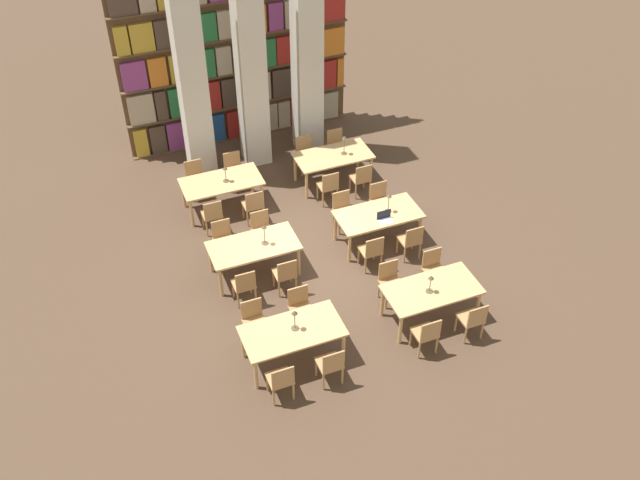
# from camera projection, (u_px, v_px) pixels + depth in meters

# --- Properties ---
(ground_plane) EXTENTS (40.00, 40.00, 0.00)m
(ground_plane) POSITION_uv_depth(u_px,v_px,m) (316.00, 258.00, 15.18)
(ground_plane) COLOR #4C3828
(bookshelf_bank) EXTENTS (5.81, 0.35, 5.50)m
(bookshelf_bank) POSITION_uv_depth(u_px,v_px,m) (235.00, 43.00, 17.25)
(bookshelf_bank) COLOR brown
(bookshelf_bank) RESTS_ON ground_plane
(pillar_left) EXTENTS (0.62, 0.62, 6.00)m
(pillar_left) POSITION_uv_depth(u_px,v_px,m) (189.00, 59.00, 15.72)
(pillar_left) COLOR beige
(pillar_left) RESTS_ON ground_plane
(pillar_center) EXTENTS (0.62, 0.62, 6.00)m
(pillar_center) POSITION_uv_depth(u_px,v_px,m) (249.00, 48.00, 16.12)
(pillar_center) COLOR beige
(pillar_center) RESTS_ON ground_plane
(pillar_right) EXTENTS (0.62, 0.62, 6.00)m
(pillar_right) POSITION_uv_depth(u_px,v_px,m) (307.00, 38.00, 16.52)
(pillar_right) COLOR beige
(pillar_right) RESTS_ON ground_plane
(reading_table_0) EXTENTS (1.81, 0.93, 0.77)m
(reading_table_0) POSITION_uv_depth(u_px,v_px,m) (292.00, 334.00, 12.62)
(reading_table_0) COLOR tan
(reading_table_0) RESTS_ON ground_plane
(chair_0) EXTENTS (0.42, 0.40, 0.89)m
(chair_0) POSITION_uv_depth(u_px,v_px,m) (281.00, 380.00, 12.08)
(chair_0) COLOR tan
(chair_0) RESTS_ON ground_plane
(chair_1) EXTENTS (0.42, 0.40, 0.89)m
(chair_1) POSITION_uv_depth(u_px,v_px,m) (254.00, 320.00, 13.14)
(chair_1) COLOR tan
(chair_1) RESTS_ON ground_plane
(chair_2) EXTENTS (0.42, 0.40, 0.89)m
(chair_2) POSITION_uv_depth(u_px,v_px,m) (331.00, 364.00, 12.34)
(chair_2) COLOR tan
(chair_2) RESTS_ON ground_plane
(chair_3) EXTENTS (0.42, 0.40, 0.89)m
(chair_3) POSITION_uv_depth(u_px,v_px,m) (300.00, 307.00, 13.40)
(chair_3) COLOR tan
(chair_3) RESTS_ON ground_plane
(desk_lamp_0) EXTENTS (0.14, 0.14, 0.45)m
(desk_lamp_0) POSITION_uv_depth(u_px,v_px,m) (295.00, 317.00, 12.40)
(desk_lamp_0) COLOR brown
(desk_lamp_0) RESTS_ON reading_table_0
(reading_table_1) EXTENTS (1.81, 0.93, 0.77)m
(reading_table_1) POSITION_uv_depth(u_px,v_px,m) (432.00, 292.00, 13.42)
(reading_table_1) COLOR tan
(reading_table_1) RESTS_ON ground_plane
(chair_4) EXTENTS (0.42, 0.40, 0.89)m
(chair_4) POSITION_uv_depth(u_px,v_px,m) (427.00, 334.00, 12.88)
(chair_4) COLOR tan
(chair_4) RESTS_ON ground_plane
(chair_5) EXTENTS (0.42, 0.40, 0.89)m
(chair_5) POSITION_uv_depth(u_px,v_px,m) (390.00, 281.00, 13.94)
(chair_5) COLOR tan
(chair_5) RESTS_ON ground_plane
(chair_6) EXTENTS (0.42, 0.40, 0.89)m
(chair_6) POSITION_uv_depth(u_px,v_px,m) (473.00, 319.00, 13.15)
(chair_6) COLOR tan
(chair_6) RESTS_ON ground_plane
(chair_7) EXTENTS (0.42, 0.40, 0.89)m
(chair_7) POSITION_uv_depth(u_px,v_px,m) (433.00, 268.00, 14.21)
(chair_7) COLOR tan
(chair_7) RESTS_ON ground_plane
(desk_lamp_1) EXTENTS (0.14, 0.14, 0.40)m
(desk_lamp_1) POSITION_uv_depth(u_px,v_px,m) (431.00, 281.00, 13.14)
(desk_lamp_1) COLOR brown
(desk_lamp_1) RESTS_ON reading_table_1
(reading_table_2) EXTENTS (1.81, 0.93, 0.77)m
(reading_table_2) POSITION_uv_depth(u_px,v_px,m) (254.00, 248.00, 14.38)
(reading_table_2) COLOR tan
(reading_table_2) RESTS_ON ground_plane
(chair_8) EXTENTS (0.42, 0.40, 0.89)m
(chair_8) POSITION_uv_depth(u_px,v_px,m) (244.00, 285.00, 13.85)
(chair_8) COLOR tan
(chair_8) RESTS_ON ground_plane
(chair_9) EXTENTS (0.42, 0.40, 0.89)m
(chair_9) POSITION_uv_depth(u_px,v_px,m) (223.00, 239.00, 14.91)
(chair_9) COLOR tan
(chair_9) RESTS_ON ground_plane
(chair_10) EXTENTS (0.42, 0.40, 0.89)m
(chair_10) POSITION_uv_depth(u_px,v_px,m) (285.00, 274.00, 14.10)
(chair_10) COLOR tan
(chair_10) RESTS_ON ground_plane
(chair_11) EXTENTS (0.42, 0.40, 0.89)m
(chair_11) POSITION_uv_depth(u_px,v_px,m) (262.00, 229.00, 15.15)
(chair_11) COLOR tan
(chair_11) RESTS_ON ground_plane
(desk_lamp_2) EXTENTS (0.14, 0.14, 0.48)m
(desk_lamp_2) POSITION_uv_depth(u_px,v_px,m) (264.00, 231.00, 14.16)
(desk_lamp_2) COLOR brown
(desk_lamp_2) RESTS_ON reading_table_2
(reading_table_3) EXTENTS (1.81, 0.93, 0.77)m
(reading_table_3) POSITION_uv_depth(u_px,v_px,m) (378.00, 217.00, 15.16)
(reading_table_3) COLOR tan
(reading_table_3) RESTS_ON ground_plane
(chair_12) EXTENTS (0.42, 0.40, 0.89)m
(chair_12) POSITION_uv_depth(u_px,v_px,m) (372.00, 251.00, 14.62)
(chair_12) COLOR tan
(chair_12) RESTS_ON ground_plane
(chair_13) EXTENTS (0.42, 0.40, 0.89)m
(chair_13) POSITION_uv_depth(u_px,v_px,m) (343.00, 209.00, 15.68)
(chair_13) COLOR tan
(chair_13) RESTS_ON ground_plane
(chair_14) EXTENTS (0.42, 0.40, 0.89)m
(chair_14) POSITION_uv_depth(u_px,v_px,m) (411.00, 240.00, 14.88)
(chair_14) COLOR tan
(chair_14) RESTS_ON ground_plane
(chair_15) EXTENTS (0.42, 0.40, 0.89)m
(chair_15) POSITION_uv_depth(u_px,v_px,m) (380.00, 200.00, 15.94)
(chair_15) COLOR tan
(chair_15) RESTS_ON ground_plane
(desk_lamp_3) EXTENTS (0.14, 0.14, 0.45)m
(desk_lamp_3) POSITION_uv_depth(u_px,v_px,m) (389.00, 200.00, 14.97)
(desk_lamp_3) COLOR brown
(desk_lamp_3) RESTS_ON reading_table_3
(laptop) EXTENTS (0.32, 0.22, 0.21)m
(laptop) POSITION_uv_depth(u_px,v_px,m) (385.00, 219.00, 14.90)
(laptop) COLOR silver
(laptop) RESTS_ON reading_table_3
(reading_table_4) EXTENTS (1.81, 0.93, 0.77)m
(reading_table_4) POSITION_uv_depth(u_px,v_px,m) (222.00, 184.00, 16.07)
(reading_table_4) COLOR tan
(reading_table_4) RESTS_ON ground_plane
(chair_16) EXTENTS (0.42, 0.40, 0.89)m
(chair_16) POSITION_uv_depth(u_px,v_px,m) (212.00, 214.00, 15.54)
(chair_16) COLOR tan
(chair_16) RESTS_ON ground_plane
(chair_17) EXTENTS (0.42, 0.40, 0.89)m
(chair_17) POSITION_uv_depth(u_px,v_px,m) (195.00, 178.00, 16.60)
(chair_17) COLOR tan
(chair_17) RESTS_ON ground_plane
(chair_18) EXTENTS (0.42, 0.40, 0.89)m
(chair_18) POSITION_uv_depth(u_px,v_px,m) (253.00, 205.00, 15.81)
(chair_18) COLOR tan
(chair_18) RESTS_ON ground_plane
(chair_19) EXTENTS (0.42, 0.40, 0.89)m
(chair_19) POSITION_uv_depth(u_px,v_px,m) (234.00, 169.00, 16.87)
(chair_19) COLOR tan
(chair_19) RESTS_ON ground_plane
(desk_lamp_4) EXTENTS (0.14, 0.14, 0.39)m
(desk_lamp_4) POSITION_uv_depth(u_px,v_px,m) (225.00, 171.00, 15.84)
(desk_lamp_4) COLOR brown
(desk_lamp_4) RESTS_ON reading_table_4
(reading_table_5) EXTENTS (1.81, 0.93, 0.77)m
(reading_table_5) POSITION_uv_depth(u_px,v_px,m) (333.00, 158.00, 16.87)
(reading_table_5) COLOR tan
(reading_table_5) RESTS_ON ground_plane
(chair_20) EXTENTS (0.42, 0.40, 0.89)m
(chair_20) POSITION_uv_depth(u_px,v_px,m) (328.00, 186.00, 16.35)
(chair_20) COLOR tan
(chair_20) RESTS_ON ground_plane
(chair_21) EXTENTS (0.42, 0.40, 0.89)m
(chair_21) POSITION_uv_depth(u_px,v_px,m) (305.00, 153.00, 17.41)
(chair_21) COLOR tan
(chair_21) RESTS_ON ground_plane
(chair_22) EXTENTS (0.42, 0.40, 0.89)m
(chair_22) POSITION_uv_depth(u_px,v_px,m) (361.00, 178.00, 16.59)
(chair_22) COLOR tan
(chair_22) RESTS_ON ground_plane
(chair_23) EXTENTS (0.42, 0.40, 0.89)m
(chair_23) POSITION_uv_depth(u_px,v_px,m) (336.00, 146.00, 17.65)
(chair_23) COLOR tan
(chair_23) RESTS_ON ground_plane
(desk_lamp_5) EXTENTS (0.14, 0.14, 0.49)m
(desk_lamp_5) POSITION_uv_depth(u_px,v_px,m) (344.00, 142.00, 16.65)
(desk_lamp_5) COLOR brown
(desk_lamp_5) RESTS_ON reading_table_5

